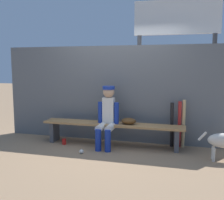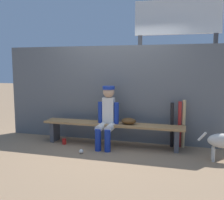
{
  "view_description": "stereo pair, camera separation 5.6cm",
  "coord_description": "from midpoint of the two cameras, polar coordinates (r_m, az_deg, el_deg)",
  "views": [
    {
      "loc": [
        1.31,
        -4.83,
        1.54
      ],
      "look_at": [
        0.0,
        0.0,
        0.89
      ],
      "focal_mm": 42.71,
      "sensor_mm": 36.0,
      "label": 1
    },
    {
      "loc": [
        1.36,
        -4.82,
        1.54
      ],
      "look_at": [
        0.0,
        0.0,
        0.89
      ],
      "focal_mm": 42.71,
      "sensor_mm": 36.0,
      "label": 2
    }
  ],
  "objects": [
    {
      "name": "dugout_bench",
      "position": [
        5.15,
        -0.32,
        -5.97
      ],
      "size": [
        2.74,
        0.36,
        0.44
      ],
      "color": "#AD7F4C",
      "rests_on": "ground_plane"
    },
    {
      "name": "ground_plane",
      "position": [
        5.24,
        -0.31,
        -9.69
      ],
      "size": [
        30.0,
        30.0,
        0.0
      ],
      "primitive_type": "plane",
      "color": "#937556"
    },
    {
      "name": "baseball",
      "position": [
        4.8,
        -6.9,
        -10.87
      ],
      "size": [
        0.07,
        0.07,
        0.07
      ],
      "primitive_type": "sphere",
      "color": "white",
      "rests_on": "ground_plane"
    },
    {
      "name": "cup_on_ground",
      "position": [
        5.37,
        -10.51,
        -8.76
      ],
      "size": [
        0.08,
        0.08,
        0.11
      ],
      "primitive_type": "cylinder",
      "color": "red",
      "rests_on": "ground_plane"
    },
    {
      "name": "chainlink_fence",
      "position": [
        5.38,
        0.69,
        1.28
      ],
      "size": [
        4.82,
        0.03,
        1.93
      ],
      "primitive_type": "cube",
      "color": "#595E63",
      "rests_on": "ground_plane"
    },
    {
      "name": "cup_on_bench",
      "position": [
        5.13,
        -0.92,
        -4.36
      ],
      "size": [
        0.08,
        0.08,
        0.11
      ],
      "primitive_type": "cylinder",
      "color": "#1E47AD",
      "rests_on": "dugout_bench"
    },
    {
      "name": "bat_aluminum_red",
      "position": [
        5.15,
        13.94,
        -5.09
      ],
      "size": [
        0.07,
        0.18,
        0.89
      ],
      "primitive_type": "cylinder",
      "rotation": [
        0.13,
        0.0,
        -0.02
      ],
      "color": "#B22323",
      "rests_on": "ground_plane"
    },
    {
      "name": "baseball_glove",
      "position": [
        5.04,
        3.26,
        -4.53
      ],
      "size": [
        0.28,
        0.2,
        0.12
      ],
      "primitive_type": "ellipsoid",
      "color": "#593819",
      "rests_on": "dugout_bench"
    },
    {
      "name": "bat_aluminum_black",
      "position": [
        5.15,
        12.38,
        -5.23
      ],
      "size": [
        0.08,
        0.14,
        0.86
      ],
      "primitive_type": "cylinder",
      "rotation": [
        0.08,
        0.0,
        -0.12
      ],
      "color": "black",
      "rests_on": "ground_plane"
    },
    {
      "name": "scoreboard",
      "position": [
        6.39,
        13.9,
        13.76
      ],
      "size": [
        2.19,
        0.27,
        3.25
      ],
      "color": "#3F3F42",
      "rests_on": "ground_plane"
    },
    {
      "name": "bat_wood_natural",
      "position": [
        5.16,
        14.74,
        -4.97
      ],
      "size": [
        0.08,
        0.13,
        0.91
      ],
      "primitive_type": "cylinder",
      "rotation": [
        0.07,
        0.0,
        0.09
      ],
      "color": "tan",
      "rests_on": "ground_plane"
    },
    {
      "name": "player_seated",
      "position": [
        5.0,
        -1.38,
        -3.13
      ],
      "size": [
        0.41,
        0.55,
        1.15
      ],
      "color": "silver",
      "rests_on": "ground_plane"
    }
  ]
}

